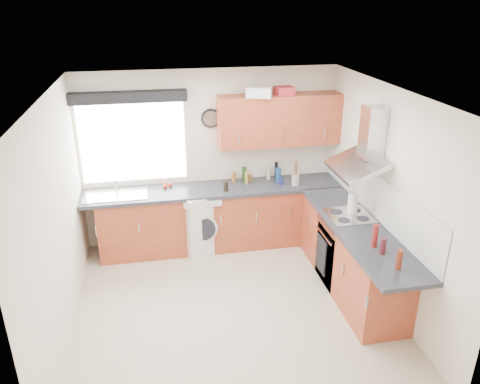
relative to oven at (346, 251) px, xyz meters
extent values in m
plane|color=beige|center=(-1.50, -0.30, -0.42)|extent=(3.60, 3.60, 0.00)
cube|color=white|center=(-1.50, -0.30, 2.08)|extent=(3.60, 3.60, 0.02)
cube|color=silver|center=(-1.50, 1.50, 0.82)|extent=(3.60, 0.02, 2.50)
cube|color=silver|center=(-1.50, -2.10, 0.82)|extent=(3.60, 0.02, 2.50)
cube|color=silver|center=(-3.30, -0.30, 0.82)|extent=(0.02, 3.60, 2.50)
cube|color=silver|center=(0.30, -0.30, 0.82)|extent=(0.02, 3.60, 2.50)
cube|color=silver|center=(-2.55, 1.49, 1.12)|extent=(1.40, 0.02, 1.10)
cube|color=black|center=(-2.55, 1.40, 1.76)|extent=(1.50, 0.18, 0.14)
cube|color=white|center=(0.29, 0.00, 0.75)|extent=(0.01, 3.00, 0.54)
cube|color=brown|center=(-1.60, 1.21, 0.01)|extent=(3.00, 0.58, 0.86)
cube|color=brown|center=(0.00, 1.20, 0.01)|extent=(0.60, 0.60, 0.86)
cube|color=brown|center=(0.01, -0.15, 0.01)|extent=(0.58, 2.10, 0.86)
cube|color=#25272D|center=(-1.50, 1.20, 0.46)|extent=(3.60, 0.62, 0.05)
cube|color=#25272D|center=(0.00, -0.30, 0.46)|extent=(0.62, 2.42, 0.05)
cube|color=black|center=(0.00, 0.00, 0.00)|extent=(0.56, 0.58, 0.85)
cube|color=#BABEC2|center=(0.00, 0.00, 0.49)|extent=(0.52, 0.52, 0.01)
cube|color=brown|center=(-0.55, 1.32, 1.38)|extent=(1.70, 0.35, 0.70)
cube|color=silver|center=(-1.69, 1.18, 0.02)|extent=(0.76, 0.74, 0.88)
cylinder|color=black|center=(-1.48, 1.46, 1.40)|extent=(0.27, 0.04, 0.27)
cube|color=silver|center=(-0.87, 1.22, 1.79)|extent=(0.38, 0.33, 0.13)
cube|color=#B82834|center=(-0.50, 1.30, 1.78)|extent=(0.26, 0.23, 0.11)
cylinder|color=#A39C8F|center=(-0.35, 1.10, 0.56)|extent=(0.11, 0.11, 0.15)
cylinder|color=silver|center=(0.06, 0.07, 0.62)|extent=(0.16, 0.16, 0.27)
cylinder|color=black|center=(-0.55, 1.40, 0.61)|extent=(0.05, 0.05, 0.25)
cylinder|color=black|center=(-1.35, 1.07, 0.55)|extent=(0.07, 0.07, 0.14)
cylinder|color=#172051|center=(-0.54, 1.14, 0.53)|extent=(0.07, 0.07, 0.10)
cylinder|color=brown|center=(-0.94, 1.35, 0.53)|extent=(0.06, 0.06, 0.10)
cylinder|color=#B3AB98|center=(-0.67, 1.38, 0.56)|extent=(0.06, 0.06, 0.16)
cylinder|color=navy|center=(-0.55, 1.27, 0.59)|extent=(0.08, 0.08, 0.21)
cylinder|color=brown|center=(-1.18, 1.37, 0.56)|extent=(0.06, 0.06, 0.15)
cylinder|color=olive|center=(-1.02, 1.26, 0.58)|extent=(0.05, 0.05, 0.18)
cylinder|color=#1B4117|center=(-1.03, 1.38, 0.59)|extent=(0.06, 0.06, 0.21)
cylinder|color=maroon|center=(0.00, -1.20, 0.59)|extent=(0.06, 0.06, 0.21)
cylinder|color=#4A1A20|center=(-0.02, -0.90, 0.57)|extent=(0.06, 0.06, 0.18)
cylinder|color=maroon|center=(-0.04, -0.75, 0.61)|extent=(0.06, 0.06, 0.26)
camera|label=1|loc=(-2.27, -4.77, 2.99)|focal=35.00mm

